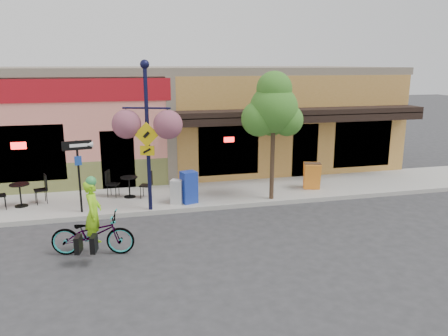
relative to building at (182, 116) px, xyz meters
name	(u,v)px	position (x,y,z in m)	size (l,w,h in m)	color
ground	(219,215)	(0.00, -7.50, -2.25)	(90.00, 90.00, 0.00)	#2D2D30
sidewalk	(206,195)	(0.00, -5.50, -2.17)	(24.00, 3.00, 0.15)	#9E9B93
curb	(215,207)	(0.00, -6.95, -2.17)	(24.00, 0.12, 0.15)	#A8A59E
building	(182,116)	(0.00, 0.00, 0.00)	(18.20, 8.20, 4.50)	#EB8674
bicycle	(93,234)	(-3.70, -9.54, -1.71)	(0.71, 2.05, 1.07)	maroon
cyclist_rider	(94,223)	(-3.65, -9.54, -1.42)	(0.60, 0.40, 1.66)	#93E518
lamp_post	(148,137)	(-2.08, -6.84, 0.22)	(1.48, 0.59, 4.64)	black
one_way_sign	(79,177)	(-4.18, -6.59, -0.97)	(0.87, 0.19, 2.26)	black
cafe_set_left	(20,192)	(-6.12, -5.54, -1.61)	(1.63, 0.82, 0.98)	black
cafe_set_right	(129,184)	(-2.67, -5.36, -1.63)	(1.57, 0.78, 0.94)	black
newspaper_box_blue	(189,187)	(-0.77, -6.45, -1.57)	(0.48, 0.42, 1.06)	#1B36A5
newspaper_box_grey	(177,192)	(-1.17, -6.44, -1.70)	(0.37, 0.34, 0.80)	silver
street_tree	(273,136)	(2.04, -6.69, 0.07)	(1.69, 1.69, 4.34)	#3D7A26
sandwich_board	(313,177)	(3.83, -6.10, -1.61)	(0.59, 0.43, 0.98)	orange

